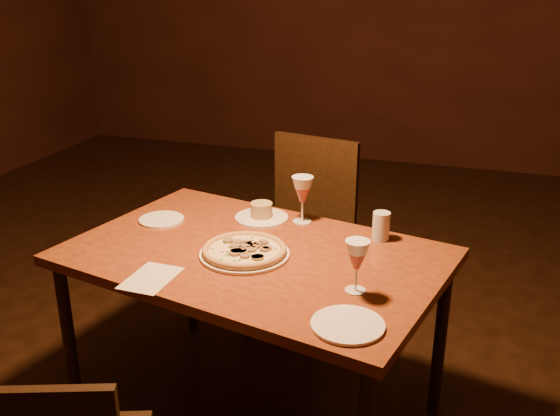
% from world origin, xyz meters
% --- Properties ---
extents(floor, '(7.00, 7.00, 0.00)m').
position_xyz_m(floor, '(0.00, 0.00, 0.00)').
color(floor, '#311B10').
rests_on(floor, ground).
extents(dining_table, '(1.48, 1.11, 0.71)m').
position_xyz_m(dining_table, '(0.20, -0.22, 0.65)').
color(dining_table, brown).
rests_on(dining_table, floor).
extents(chair_far, '(0.52, 0.52, 0.92)m').
position_xyz_m(chair_far, '(0.16, 0.56, 0.52)').
color(chair_far, black).
rests_on(chair_far, floor).
extents(pizza_plate, '(0.32, 0.32, 0.04)m').
position_xyz_m(pizza_plate, '(0.18, -0.26, 0.73)').
color(pizza_plate, white).
rests_on(pizza_plate, dining_table).
extents(ramekin_saucer, '(0.22, 0.22, 0.07)m').
position_xyz_m(ramekin_saucer, '(0.12, 0.09, 0.74)').
color(ramekin_saucer, white).
rests_on(ramekin_saucer, dining_table).
extents(wine_glass_far, '(0.09, 0.09, 0.19)m').
position_xyz_m(wine_glass_far, '(0.29, 0.11, 0.81)').
color(wine_glass_far, '#A44644').
rests_on(wine_glass_far, dining_table).
extents(wine_glass_right, '(0.08, 0.08, 0.17)m').
position_xyz_m(wine_glass_right, '(0.61, -0.39, 0.80)').
color(wine_glass_right, '#A44644').
rests_on(wine_glass_right, dining_table).
extents(water_tumbler, '(0.07, 0.07, 0.11)m').
position_xyz_m(water_tumbler, '(0.62, 0.04, 0.77)').
color(water_tumbler, silver).
rests_on(water_tumbler, dining_table).
extents(side_plate_left, '(0.18, 0.18, 0.01)m').
position_xyz_m(side_plate_left, '(-0.26, -0.06, 0.72)').
color(side_plate_left, white).
rests_on(side_plate_left, dining_table).
extents(side_plate_near, '(0.21, 0.21, 0.01)m').
position_xyz_m(side_plate_near, '(0.64, -0.61, 0.72)').
color(side_plate_near, white).
rests_on(side_plate_near, dining_table).
extents(menu_card, '(0.15, 0.21, 0.00)m').
position_xyz_m(menu_card, '(-0.05, -0.52, 0.72)').
color(menu_card, beige).
rests_on(menu_card, dining_table).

